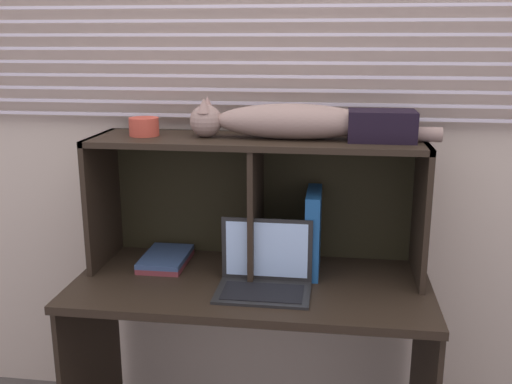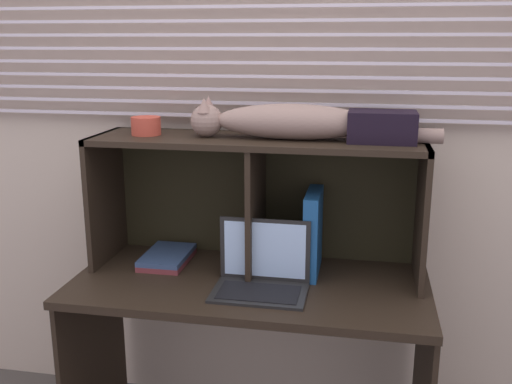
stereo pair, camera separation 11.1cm
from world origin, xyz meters
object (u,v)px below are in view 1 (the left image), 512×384
cat (286,122)px  storage_box (382,126)px  binder_upright (313,232)px  book_stack (166,259)px  laptop (264,275)px  small_basket (144,127)px

cat → storage_box: size_ratio=3.83×
binder_upright → storage_box: storage_box is taller
book_stack → storage_box: (0.80, 0.00, 0.54)m
cat → storage_box: cat is taller
cat → storage_box: bearing=-0.0°
book_stack → cat: bearing=0.4°
laptop → book_stack: laptop is taller
storage_box → binder_upright: bearing=180.0°
cat → book_stack: (-0.46, -0.00, -0.55)m
cat → laptop: size_ratio=2.75×
laptop → storage_box: storage_box is taller
laptop → storage_box: (0.39, 0.19, 0.50)m
laptop → storage_box: bearing=26.1°
binder_upright → laptop: bearing=-130.0°
book_stack → storage_box: storage_box is taller
cat → book_stack: 0.72m
small_basket → storage_box: size_ratio=0.47×
cat → laptop: (-0.05, -0.19, -0.51)m
cat → binder_upright: bearing=-0.0°
binder_upright → cat: bearing=180.0°
laptop → small_basket: small_basket is taller
book_stack → small_basket: size_ratio=2.31×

